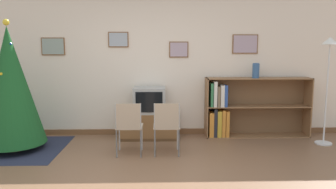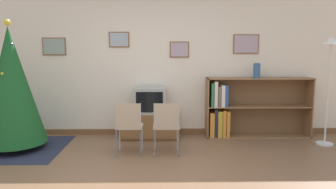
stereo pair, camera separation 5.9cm
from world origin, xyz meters
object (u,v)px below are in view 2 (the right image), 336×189
Objects in this scene: television at (150,100)px; standing_lamp at (330,63)px; bookshelf at (239,109)px; folding_chair_right at (166,125)px; christmas_tree at (11,86)px; vase at (257,70)px; tv_console at (150,125)px; folding_chair_left at (129,125)px.

television is 0.31× the size of standing_lamp.
folding_chair_right is at bearing -141.83° from bookshelf.
television is (2.17, 0.62, -0.33)m from christmas_tree.
tv_console is at bearing -178.89° from vase.
vase is (1.63, 1.01, 0.75)m from folding_chair_right.
vase is at bearing 1.11° from tv_console.
bookshelf is 7.09× the size of vase.
folding_chair_left and folding_chair_right have the same top height.
standing_lamp is (2.98, -0.46, 0.68)m from television.
christmas_tree is 2.28m from television.
folding_chair_left is (-0.28, -0.98, 0.24)m from tv_console.
television is at bearing -178.81° from vase.
standing_lamp is at bearing 10.78° from folding_chair_right.
standing_lamp is at bearing -8.85° from tv_console.
christmas_tree is 2.51× the size of folding_chair_left.
bookshelf reaches higher than television.
tv_console is at bearing 171.15° from standing_lamp.
folding_chair_left is at bearing -10.72° from christmas_tree.
standing_lamp is (1.06, -0.50, 0.16)m from vase.
standing_lamp is at bearing -8.81° from television.
vase reaches higher than folding_chair_right.
christmas_tree is 2.02× the size of tv_console.
vase is at bearing -10.51° from bookshelf.
christmas_tree is 3.65× the size of television.
bookshelf is at bearing 38.17° from folding_chair_right.
vase is (2.20, 1.01, 0.75)m from folding_chair_left.
tv_console is 0.46m from television.
standing_lamp is at bearing -25.29° from vase.
bookshelf is (1.64, 0.09, 0.27)m from tv_console.
folding_chair_left is 2.20m from bookshelf.
vase is at bearing 154.71° from standing_lamp.
christmas_tree is 4.14m from vase.
christmas_tree is 2.39m from tv_console.
standing_lamp reaches higher than tv_console.
christmas_tree is at bearing 171.73° from folding_chair_right.
folding_chair_left is 3.06× the size of vase.
television reaches higher than folding_chair_left.
tv_console is at bearing -176.90° from bookshelf.
bookshelf is 1.69m from standing_lamp.
television reaches higher than folding_chair_right.
tv_console is 2.16m from vase.
christmas_tree reaches higher than tv_console.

